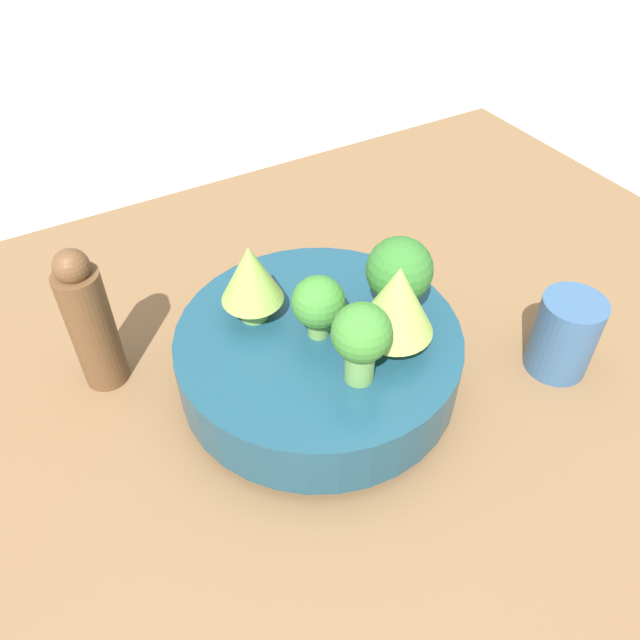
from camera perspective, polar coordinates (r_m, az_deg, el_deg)
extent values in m
plane|color=#ADA89E|center=(0.68, 2.12, -6.67)|extent=(6.00, 6.00, 0.00)
cube|color=brown|center=(0.67, 2.15, -5.80)|extent=(1.12, 0.86, 0.03)
cylinder|color=navy|center=(0.64, 0.00, -5.66)|extent=(0.12, 0.12, 0.01)
cylinder|color=navy|center=(0.62, 0.00, -3.39)|extent=(0.28, 0.28, 0.06)
cylinder|color=#6BA34C|center=(0.58, 6.69, -1.60)|extent=(0.02, 0.02, 0.02)
cone|color=#93B751|center=(0.55, 7.07, 1.86)|extent=(0.07, 0.07, 0.07)
cylinder|color=#609347|center=(0.59, 0.00, -0.63)|extent=(0.02, 0.02, 0.02)
sphere|color=#387A2D|center=(0.57, 0.00, 1.48)|extent=(0.05, 0.05, 0.05)
cylinder|color=#6BA34C|center=(0.61, -6.08, 1.18)|extent=(0.03, 0.03, 0.02)
cone|color=#84AD47|center=(0.58, -6.38, 4.24)|extent=(0.06, 0.06, 0.06)
cylinder|color=#609347|center=(0.61, 6.95, 1.62)|extent=(0.03, 0.03, 0.04)
sphere|color=#2D6B28|center=(0.58, 7.28, 4.57)|extent=(0.06, 0.06, 0.06)
cylinder|color=#609347|center=(0.55, 3.65, -3.94)|extent=(0.03, 0.03, 0.04)
sphere|color=#387A2D|center=(0.52, 3.82, -1.15)|extent=(0.05, 0.05, 0.05)
cylinder|color=#33567F|center=(0.68, 21.45, -1.29)|extent=(0.06, 0.06, 0.09)
cylinder|color=brown|center=(0.65, -20.06, -0.82)|extent=(0.04, 0.04, 0.14)
sphere|color=brown|center=(0.60, -21.79, 4.58)|extent=(0.03, 0.03, 0.03)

